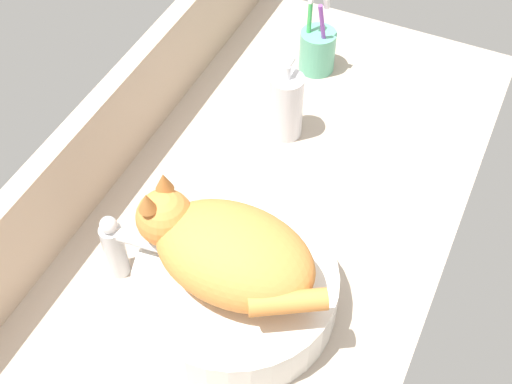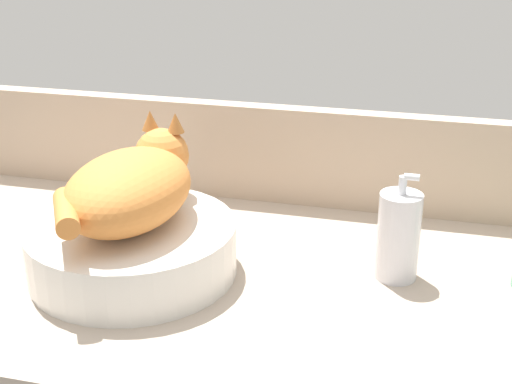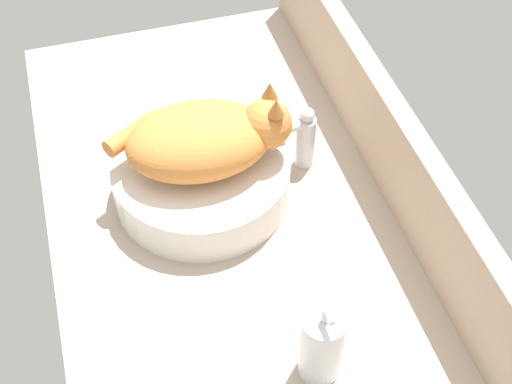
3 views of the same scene
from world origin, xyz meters
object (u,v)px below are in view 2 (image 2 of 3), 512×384
sink_basin (133,248)px  soap_dispenser (398,236)px  cat (132,186)px  faucet (164,182)px

sink_basin → soap_dispenser: size_ratio=1.88×
cat → soap_dispenser: cat is taller
cat → soap_dispenser: 40.40cm
cat → faucet: bearing=97.0°
soap_dispenser → sink_basin: bearing=-167.8°
sink_basin → soap_dispenser: (39.17, 8.48, 2.88)cm
cat → sink_basin: bearing=-90.2°
cat → faucet: 19.14cm
sink_basin → faucet: bearing=96.5°
sink_basin → soap_dispenser: soap_dispenser is taller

